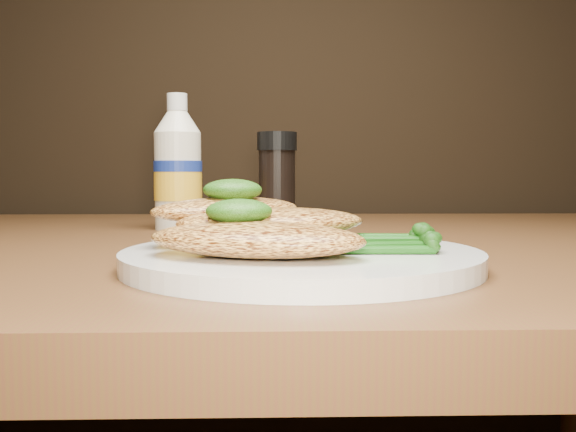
{
  "coord_description": "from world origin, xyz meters",
  "views": [
    {
      "loc": [
        0.02,
        0.37,
        0.82
      ],
      "look_at": [
        0.04,
        0.84,
        0.79
      ],
      "focal_mm": 39.48,
      "sensor_mm": 36.0,
      "label": 1
    }
  ],
  "objects": [
    {
      "name": "pesto_front",
      "position": [
        0.0,
        0.81,
        0.79
      ],
      "size": [
        0.06,
        0.06,
        0.02
      ],
      "primitive_type": "ellipsoid",
      "rotation": [
        0.0,
        0.0,
        0.29
      ],
      "color": "#143207",
      "rests_on": "chicken_front"
    },
    {
      "name": "mayo_bottle",
      "position": [
        -0.09,
        1.16,
        0.83
      ],
      "size": [
        0.07,
        0.07,
        0.17
      ],
      "primitive_type": null,
      "rotation": [
        0.0,
        0.0,
        -0.1
      ],
      "color": "white",
      "rests_on": "dining_table"
    },
    {
      "name": "pesto_back",
      "position": [
        -0.01,
        0.88,
        0.81
      ],
      "size": [
        0.06,
        0.06,
        0.02
      ],
      "primitive_type": "ellipsoid",
      "rotation": [
        0.0,
        0.0,
        0.29
      ],
      "color": "#143207",
      "rests_on": "chicken_back"
    },
    {
      "name": "chicken_back",
      "position": [
        -0.01,
        0.88,
        0.79
      ],
      "size": [
        0.15,
        0.14,
        0.02
      ],
      "primitive_type": "ellipsoid",
      "rotation": [
        0.0,
        0.0,
        0.64
      ],
      "color": "#FBB24F",
      "rests_on": "plate"
    },
    {
      "name": "broccolini_bundle",
      "position": [
        0.1,
        0.84,
        0.77
      ],
      "size": [
        0.14,
        0.12,
        0.02
      ],
      "primitive_type": null,
      "rotation": [
        0.0,
        0.0,
        0.16
      ],
      "color": "#175011",
      "rests_on": "plate"
    },
    {
      "name": "plate",
      "position": [
        0.05,
        0.84,
        0.76
      ],
      "size": [
        0.27,
        0.27,
        0.01
      ],
      "primitive_type": "cylinder",
      "color": "white",
      "rests_on": "dining_table"
    },
    {
      "name": "chicken_front",
      "position": [
        0.01,
        0.8,
        0.78
      ],
      "size": [
        0.17,
        0.12,
        0.02
      ],
      "primitive_type": "ellipsoid",
      "rotation": [
        0.0,
        0.0,
        -0.31
      ],
      "color": "#FBB24F",
      "rests_on": "plate"
    },
    {
      "name": "chicken_mid",
      "position": [
        0.02,
        0.85,
        0.78
      ],
      "size": [
        0.16,
        0.11,
        0.02
      ],
      "primitive_type": "ellipsoid",
      "rotation": [
        0.0,
        0.0,
        0.26
      ],
      "color": "#FBB24F",
      "rests_on": "plate"
    },
    {
      "name": "pepper_grinder",
      "position": [
        0.03,
        1.17,
        0.81
      ],
      "size": [
        0.07,
        0.07,
        0.12
      ],
      "primitive_type": null,
      "rotation": [
        0.0,
        0.0,
        -0.4
      ],
      "color": "black",
      "rests_on": "dining_table"
    }
  ]
}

